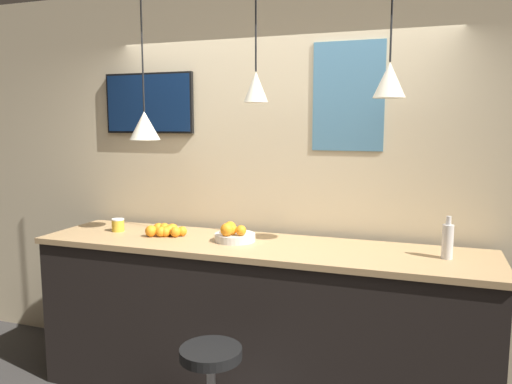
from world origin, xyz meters
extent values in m
cube|color=beige|center=(0.00, 1.20, 1.45)|extent=(8.00, 0.06, 2.90)
cube|color=black|center=(0.00, 0.74, 0.52)|extent=(3.01, 0.67, 1.04)
cube|color=tan|center=(0.00, 0.74, 1.06)|extent=(3.05, 0.71, 0.04)
cylinder|color=black|center=(-0.01, 0.03, 0.63)|extent=(0.34, 0.34, 0.06)
cylinder|color=beige|center=(-0.16, 0.77, 1.11)|extent=(0.28, 0.28, 0.05)
sphere|color=orange|center=(-0.20, 0.77, 1.18)|extent=(0.08, 0.08, 0.08)
sphere|color=orange|center=(-0.19, 0.68, 1.17)|extent=(0.07, 0.07, 0.07)
sphere|color=orange|center=(-0.19, 0.68, 1.18)|extent=(0.09, 0.09, 0.09)
sphere|color=orange|center=(-0.10, 0.72, 1.17)|extent=(0.07, 0.07, 0.07)
sphere|color=orange|center=(-0.17, 0.72, 1.17)|extent=(0.08, 0.08, 0.08)
sphere|color=orange|center=(-0.69, 0.78, 1.12)|extent=(0.07, 0.07, 0.07)
sphere|color=orange|center=(-0.66, 0.80, 1.12)|extent=(0.08, 0.08, 0.08)
sphere|color=orange|center=(-0.69, 0.79, 1.12)|extent=(0.07, 0.07, 0.07)
sphere|color=orange|center=(-0.72, 0.78, 1.13)|extent=(0.08, 0.08, 0.08)
sphere|color=orange|center=(-0.61, 0.74, 1.12)|extent=(0.08, 0.08, 0.08)
sphere|color=orange|center=(-0.77, 0.69, 1.12)|extent=(0.08, 0.08, 0.08)
sphere|color=orange|center=(-0.58, 0.78, 1.12)|extent=(0.07, 0.07, 0.07)
sphere|color=orange|center=(-0.67, 0.72, 1.12)|extent=(0.07, 0.07, 0.07)
sphere|color=orange|center=(-0.67, 0.76, 1.12)|extent=(0.07, 0.07, 0.07)
sphere|color=orange|center=(-0.67, 0.77, 1.12)|extent=(0.07, 0.07, 0.07)
sphere|color=orange|center=(-0.69, 0.76, 1.12)|extent=(0.07, 0.07, 0.07)
sphere|color=orange|center=(-0.76, 0.78, 1.12)|extent=(0.08, 0.08, 0.08)
sphere|color=orange|center=(-0.71, 0.71, 1.12)|extent=(0.07, 0.07, 0.07)
cylinder|color=silver|center=(1.19, 0.77, 1.19)|extent=(0.07, 0.07, 0.21)
cylinder|color=silver|center=(1.19, 0.77, 1.31)|extent=(0.03, 0.03, 0.05)
cylinder|color=gold|center=(-1.10, 0.77, 1.13)|extent=(0.09, 0.09, 0.09)
cylinder|color=white|center=(-1.10, 0.77, 1.17)|extent=(0.09, 0.09, 0.01)
cylinder|color=black|center=(-0.83, 0.73, 2.38)|extent=(0.01, 0.01, 0.83)
cone|color=beige|center=(-0.83, 0.73, 1.87)|extent=(0.22, 0.22, 0.20)
sphere|color=#F9EFCC|center=(-0.83, 0.73, 1.79)|extent=(0.04, 0.04, 0.04)
cylinder|color=black|center=(0.00, 0.73, 2.51)|extent=(0.01, 0.01, 0.59)
cone|color=beige|center=(0.00, 0.73, 2.11)|extent=(0.16, 0.16, 0.20)
sphere|color=#F9EFCC|center=(0.00, 0.73, 2.04)|extent=(0.04, 0.04, 0.04)
cylinder|color=black|center=(0.83, 0.73, 2.52)|extent=(0.01, 0.01, 0.56)
cone|color=beige|center=(0.83, 0.73, 2.13)|extent=(0.19, 0.19, 0.21)
sphere|color=#F9EFCC|center=(0.83, 0.73, 2.05)|extent=(0.04, 0.04, 0.04)
cube|color=black|center=(-1.04, 1.15, 2.04)|extent=(0.76, 0.04, 0.47)
cube|color=#0F2347|center=(-1.04, 1.13, 2.04)|extent=(0.73, 0.01, 0.44)
cube|color=teal|center=(0.52, 1.17, 2.07)|extent=(0.49, 0.01, 0.75)
camera|label=1|loc=(1.08, -2.33, 1.88)|focal=35.00mm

